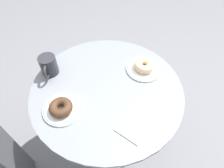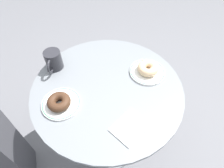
{
  "view_description": "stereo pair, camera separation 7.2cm",
  "coord_description": "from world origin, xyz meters",
  "px_view_note": "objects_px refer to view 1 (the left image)",
  "views": [
    {
      "loc": [
        -0.31,
        -0.51,
        1.46
      ],
      "look_at": [
        0.01,
        -0.03,
        0.75
      ],
      "focal_mm": 31.08,
      "sensor_mm": 36.0,
      "label": 1
    },
    {
      "loc": [
        -0.25,
        -0.54,
        1.46
      ],
      "look_at": [
        0.01,
        -0.03,
        0.75
      ],
      "focal_mm": 31.08,
      "sensor_mm": 36.0,
      "label": 2
    }
  ],
  "objects_px": {
    "plate_right": "(144,69)",
    "plate_left": "(63,109)",
    "coffee_mug": "(49,66)",
    "donut_chocolate": "(61,107)",
    "cafe_table": "(108,112)",
    "paper_napkin": "(135,125)",
    "donut_glazed": "(144,65)"
  },
  "relations": [
    {
      "from": "donut_chocolate",
      "to": "paper_napkin",
      "type": "xyz_separation_m",
      "value": [
        0.23,
        -0.24,
        -0.03
      ]
    },
    {
      "from": "donut_chocolate",
      "to": "donut_glazed",
      "type": "height_order",
      "value": "donut_glazed"
    },
    {
      "from": "donut_chocolate",
      "to": "coffee_mug",
      "type": "relative_size",
      "value": 0.87
    },
    {
      "from": "cafe_table",
      "to": "coffee_mug",
      "type": "bearing_deg",
      "value": 127.0
    },
    {
      "from": "donut_chocolate",
      "to": "donut_glazed",
      "type": "bearing_deg",
      "value": -0.76
    },
    {
      "from": "plate_right",
      "to": "paper_napkin",
      "type": "bearing_deg",
      "value": -136.13
    },
    {
      "from": "donut_chocolate",
      "to": "paper_napkin",
      "type": "bearing_deg",
      "value": -46.64
    },
    {
      "from": "donut_chocolate",
      "to": "donut_glazed",
      "type": "xyz_separation_m",
      "value": [
        0.47,
        -0.01,
        0.0
      ]
    },
    {
      "from": "cafe_table",
      "to": "donut_chocolate",
      "type": "xyz_separation_m",
      "value": [
        -0.24,
        0.0,
        0.26
      ]
    },
    {
      "from": "plate_left",
      "to": "paper_napkin",
      "type": "relative_size",
      "value": 1.29
    },
    {
      "from": "plate_right",
      "to": "donut_chocolate",
      "type": "xyz_separation_m",
      "value": [
        -0.47,
        0.01,
        0.03
      ]
    },
    {
      "from": "plate_left",
      "to": "donut_chocolate",
      "type": "bearing_deg",
      "value": -144.65
    },
    {
      "from": "donut_glazed",
      "to": "paper_napkin",
      "type": "distance_m",
      "value": 0.34
    },
    {
      "from": "plate_left",
      "to": "cafe_table",
      "type": "bearing_deg",
      "value": -1.51
    },
    {
      "from": "plate_right",
      "to": "plate_left",
      "type": "bearing_deg",
      "value": 178.6
    },
    {
      "from": "plate_left",
      "to": "donut_glazed",
      "type": "height_order",
      "value": "donut_glazed"
    },
    {
      "from": "plate_left",
      "to": "coffee_mug",
      "type": "bearing_deg",
      "value": 79.91
    },
    {
      "from": "paper_napkin",
      "to": "cafe_table",
      "type": "bearing_deg",
      "value": 87.15
    },
    {
      "from": "plate_right",
      "to": "donut_glazed",
      "type": "bearing_deg",
      "value": 0.0
    },
    {
      "from": "donut_glazed",
      "to": "coffee_mug",
      "type": "relative_size",
      "value": 0.9
    },
    {
      "from": "cafe_table",
      "to": "donut_glazed",
      "type": "xyz_separation_m",
      "value": [
        0.23,
        -0.01,
        0.26
      ]
    },
    {
      "from": "coffee_mug",
      "to": "plate_left",
      "type": "bearing_deg",
      "value": -100.09
    },
    {
      "from": "coffee_mug",
      "to": "paper_napkin",
      "type": "bearing_deg",
      "value": -70.17
    },
    {
      "from": "plate_left",
      "to": "donut_glazed",
      "type": "distance_m",
      "value": 0.47
    },
    {
      "from": "plate_left",
      "to": "plate_right",
      "type": "relative_size",
      "value": 0.97
    },
    {
      "from": "plate_left",
      "to": "donut_chocolate",
      "type": "distance_m",
      "value": 0.03
    },
    {
      "from": "plate_left",
      "to": "coffee_mug",
      "type": "height_order",
      "value": "coffee_mug"
    },
    {
      "from": "plate_right",
      "to": "paper_napkin",
      "type": "relative_size",
      "value": 1.33
    },
    {
      "from": "donut_chocolate",
      "to": "coffee_mug",
      "type": "height_order",
      "value": "coffee_mug"
    },
    {
      "from": "plate_left",
      "to": "plate_right",
      "type": "xyz_separation_m",
      "value": [
        0.46,
        -0.01,
        0.0
      ]
    },
    {
      "from": "cafe_table",
      "to": "coffee_mug",
      "type": "relative_size",
      "value": 6.19
    },
    {
      "from": "plate_right",
      "to": "donut_chocolate",
      "type": "bearing_deg",
      "value": 179.24
    }
  ]
}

